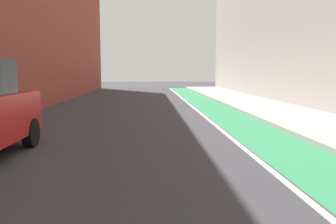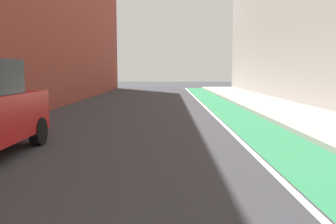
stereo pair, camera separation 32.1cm
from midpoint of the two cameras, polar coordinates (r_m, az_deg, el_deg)
ground_plane at (r=13.59m, az=-2.58°, el=-0.78°), size 94.69×94.69×0.00m
bike_lane_paint at (r=15.83m, az=10.28°, el=0.16°), size 1.60×43.04×0.00m
lane_divider_stripe at (r=15.69m, az=7.05°, el=0.16°), size 0.12×43.04×0.00m
sidewalk_right at (r=16.42m, az=18.44°, el=0.40°), size 3.13×43.04×0.14m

